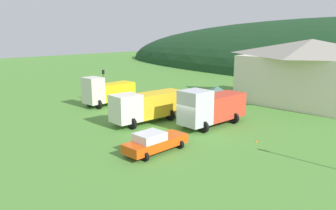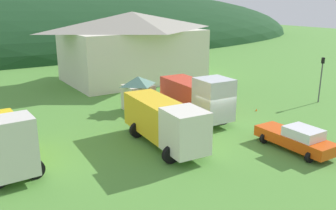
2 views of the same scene
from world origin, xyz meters
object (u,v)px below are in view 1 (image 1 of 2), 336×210
at_px(traffic_light_west, 104,83).
at_px(heavy_rig_striped, 147,105).
at_px(depot_building, 310,71).
at_px(service_pickup_orange, 155,142).
at_px(play_shed_cream, 217,99).
at_px(flatbed_truck_yellow, 107,91).
at_px(tow_truck_silver, 211,107).
at_px(traffic_cone_near_pickup, 256,142).

bearing_deg(traffic_light_west, heavy_rig_striped, -12.13).
distance_m(depot_building, traffic_light_west, 25.68).
xyz_separation_m(service_pickup_orange, traffic_light_west, (-17.30, 7.51, 1.78)).
height_order(play_shed_cream, flatbed_truck_yellow, flatbed_truck_yellow).
height_order(play_shed_cream, tow_truck_silver, tow_truck_silver).
height_order(depot_building, heavy_rig_striped, depot_building).
bearing_deg(heavy_rig_striped, service_pickup_orange, 55.84).
distance_m(flatbed_truck_yellow, heavy_rig_striped, 9.60).
distance_m(service_pickup_orange, traffic_cone_near_pickup, 8.68).
bearing_deg(flatbed_truck_yellow, traffic_cone_near_pickup, 89.86).
bearing_deg(play_shed_cream, service_pickup_orange, -72.99).
bearing_deg(depot_building, service_pickup_orange, -93.15).
relative_size(flatbed_truck_yellow, traffic_cone_near_pickup, 14.78).
relative_size(flatbed_truck_yellow, service_pickup_orange, 1.25).
bearing_deg(service_pickup_orange, tow_truck_silver, -170.48).
bearing_deg(heavy_rig_striped, traffic_light_west, -98.26).
distance_m(depot_building, flatbed_truck_yellow, 25.18).
distance_m(depot_building, play_shed_cream, 13.01).
height_order(play_shed_cream, service_pickup_orange, play_shed_cream).
relative_size(tow_truck_silver, traffic_light_west, 1.80).
relative_size(play_shed_cream, service_pickup_orange, 0.56).
bearing_deg(heavy_rig_striped, flatbed_truck_yellow, -97.27).
bearing_deg(depot_building, play_shed_cream, -115.70).
height_order(flatbed_truck_yellow, heavy_rig_striped, flatbed_truck_yellow).
height_order(depot_building, service_pickup_orange, depot_building).
xyz_separation_m(traffic_light_west, traffic_cone_near_pickup, (21.59, -0.01, -2.61)).
bearing_deg(play_shed_cream, depot_building, 64.30).
bearing_deg(traffic_light_west, traffic_cone_near_pickup, -0.01).
distance_m(depot_building, service_pickup_orange, 25.31).
height_order(flatbed_truck_yellow, traffic_cone_near_pickup, flatbed_truck_yellow).
height_order(depot_building, flatbed_truck_yellow, depot_building).
bearing_deg(play_shed_cream, flatbed_truck_yellow, -151.52).
xyz_separation_m(tow_truck_silver, service_pickup_orange, (1.37, -8.66, -1.08)).
height_order(service_pickup_orange, traffic_light_west, traffic_light_west).
xyz_separation_m(flatbed_truck_yellow, traffic_cone_near_pickup, (20.39, 0.42, -1.78)).
height_order(traffic_light_west, traffic_cone_near_pickup, traffic_light_west).
distance_m(heavy_rig_striped, tow_truck_silver, 6.33).
distance_m(tow_truck_silver, service_pickup_orange, 8.84).
bearing_deg(heavy_rig_striped, play_shed_cream, 166.98).
xyz_separation_m(play_shed_cream, tow_truck_silver, (2.78, -4.90, 0.36)).
distance_m(depot_building, heavy_rig_striped, 21.54).
bearing_deg(traffic_cone_near_pickup, service_pickup_orange, -119.73).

